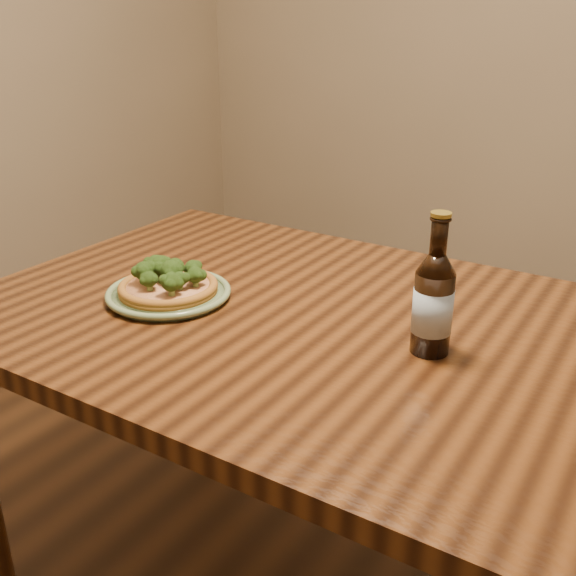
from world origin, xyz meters
The scene contains 4 objects.
table centered at (0.00, 0.10, 0.66)m, with size 1.60×0.90×0.75m.
plate centered at (-0.41, 0.02, 0.76)m, with size 0.25×0.25×0.02m.
pizza centered at (-0.42, 0.02, 0.78)m, with size 0.20×0.20×0.07m.
beer_bottle centered at (0.12, 0.08, 0.84)m, with size 0.07×0.07×0.25m.
Camera 1 is at (0.46, -0.92, 1.30)m, focal length 42.00 mm.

